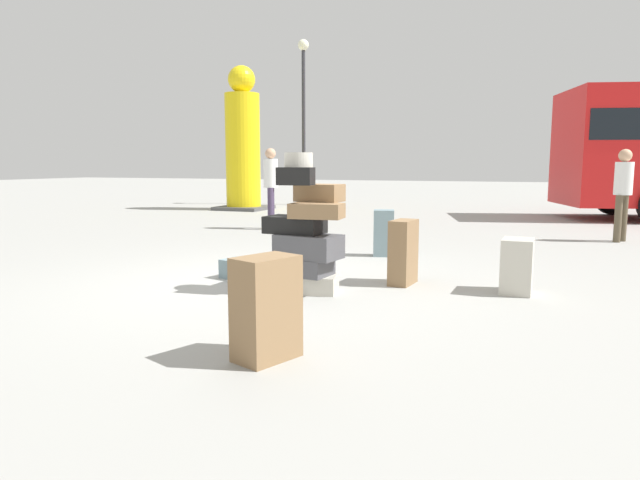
{
  "coord_description": "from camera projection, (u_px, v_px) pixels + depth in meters",
  "views": [
    {
      "loc": [
        2.74,
        -5.64,
        1.35
      ],
      "look_at": [
        0.49,
        0.34,
        0.49
      ],
      "focal_mm": 31.56,
      "sensor_mm": 36.0,
      "label": 1
    }
  ],
  "objects": [
    {
      "name": "person_tourist_with_camera",
      "position": [
        623.0,
        187.0,
        9.75
      ],
      "size": [
        0.3,
        0.31,
        1.61
      ],
      "rotation": [
        0.0,
        0.0,
        -2.11
      ],
      "color": "brown",
      "rests_on": "ground"
    },
    {
      "name": "suitcase_tower",
      "position": [
        304.0,
        239.0,
        5.94
      ],
      "size": [
        0.89,
        0.66,
        1.47
      ],
      "color": "beige",
      "rests_on": "ground"
    },
    {
      "name": "lamp_post",
      "position": [
        304.0,
        96.0,
        18.45
      ],
      "size": [
        0.36,
        0.36,
        5.37
      ],
      "color": "#333338",
      "rests_on": "ground"
    },
    {
      "name": "person_bearded_onlooker",
      "position": [
        271.0,
        181.0,
        11.67
      ],
      "size": [
        0.3,
        0.33,
        1.68
      ],
      "rotation": [
        0.0,
        0.0,
        -1.23
      ],
      "color": "#3F334C",
      "rests_on": "ground"
    },
    {
      "name": "yellow_dummy_statue",
      "position": [
        243.0,
        146.0,
        16.63
      ],
      "size": [
        1.43,
        1.43,
        4.2
      ],
      "color": "yellow",
      "rests_on": "ground"
    },
    {
      "name": "ground_plane",
      "position": [
        269.0,
        284.0,
        6.37
      ],
      "size": [
        80.0,
        80.0,
        0.0
      ],
      "primitive_type": "plane",
      "color": "#9E9E99"
    },
    {
      "name": "suitcase_cream_behind_tower",
      "position": [
        517.0,
        266.0,
        5.92
      ],
      "size": [
        0.33,
        0.45,
        0.58
      ],
      "primitive_type": "cube",
      "rotation": [
        0.0,
        0.0,
        -0.04
      ],
      "color": "beige",
      "rests_on": "ground"
    },
    {
      "name": "suitcase_brown_left_side",
      "position": [
        403.0,
        252.0,
        6.35
      ],
      "size": [
        0.27,
        0.44,
        0.73
      ],
      "primitive_type": "cube",
      "rotation": [
        0.0,
        0.0,
        -0.12
      ],
      "color": "olive",
      "rests_on": "ground"
    },
    {
      "name": "suitcase_brown_upright_blue",
      "position": [
        266.0,
        308.0,
        3.89
      ],
      "size": [
        0.43,
        0.51,
        0.73
      ],
      "primitive_type": "cube",
      "rotation": [
        0.0,
        0.0,
        -0.38
      ],
      "color": "olive",
      "rests_on": "ground"
    },
    {
      "name": "suitcase_slate_white_trunk",
      "position": [
        243.0,
        269.0,
        6.67
      ],
      "size": [
        0.57,
        0.42,
        0.23
      ],
      "primitive_type": "cube",
      "rotation": [
        0.0,
        0.0,
        -0.27
      ],
      "color": "gray",
      "rests_on": "ground"
    },
    {
      "name": "suitcase_slate_foreground_near",
      "position": [
        384.0,
        233.0,
        8.31
      ],
      "size": [
        0.35,
        0.35,
        0.68
      ],
      "primitive_type": "cube",
      "rotation": [
        0.0,
        0.0,
        0.24
      ],
      "color": "gray",
      "rests_on": "ground"
    }
  ]
}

